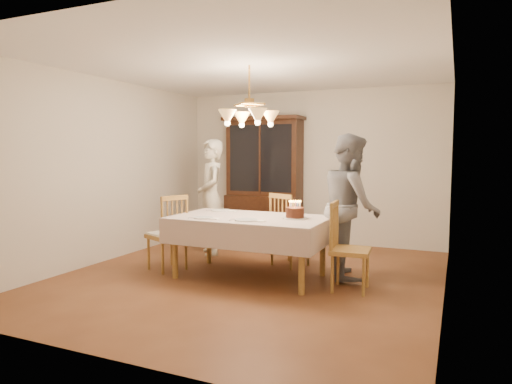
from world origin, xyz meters
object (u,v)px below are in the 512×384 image
at_px(china_hutch, 264,182).
at_px(chair_far_side, 289,234).
at_px(elderly_woman, 211,197).
at_px(birthday_cake, 295,213).
at_px(dining_table, 249,223).

bearing_deg(china_hutch, chair_far_side, -56.01).
distance_m(chair_far_side, elderly_woman, 1.43).
bearing_deg(china_hutch, birthday_cake, -58.64).
height_order(dining_table, birthday_cake, birthday_cake).
bearing_deg(dining_table, elderly_woman, 138.57).
bearing_deg(elderly_woman, birthday_cake, 22.70).
distance_m(dining_table, birthday_cake, 0.59).
xyz_separation_m(chair_far_side, elderly_woman, (-1.34, 0.21, 0.43)).
relative_size(dining_table, china_hutch, 0.88).
bearing_deg(elderly_woman, china_hutch, 126.74).
xyz_separation_m(elderly_woman, birthday_cake, (1.65, -0.87, -0.05)).
bearing_deg(chair_far_side, elderly_woman, 170.97).
bearing_deg(dining_table, chair_far_side, 70.60).
bearing_deg(birthday_cake, elderly_woman, 152.05).
relative_size(china_hutch, elderly_woman, 1.24).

